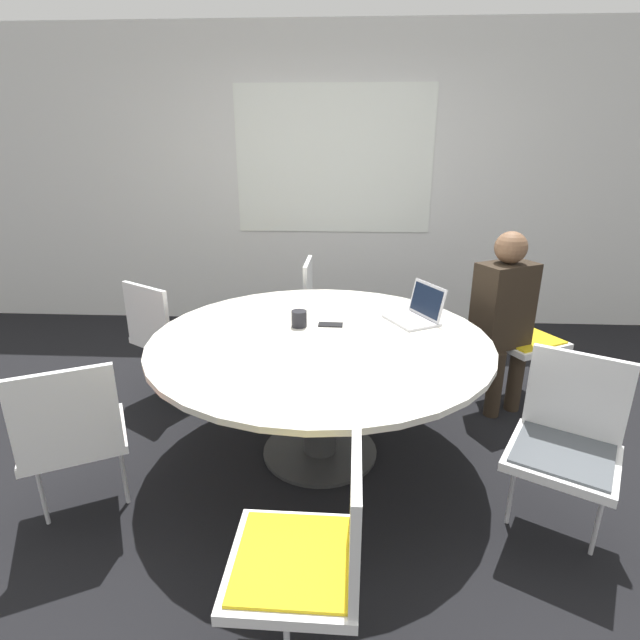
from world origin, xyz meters
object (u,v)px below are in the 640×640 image
Objects in this scene: laptop at (418,312)px; cell_phone at (331,325)px; chair_2 at (165,331)px; person_0 at (505,310)px; chair_3 at (72,430)px; chair_4 at (314,547)px; coffee_cup at (299,319)px; chair_5 at (567,436)px; chair_0 at (518,328)px; chair_1 at (324,304)px.

cell_phone is (-0.51, -0.11, -0.05)m from laptop.
person_0 is at bearing 32.24° from chair_2.
chair_3 is 2.30× the size of laptop.
chair_4 is at bearing 30.83° from person_0.
coffee_cup is (-0.18, 1.41, 0.27)m from chair_4.
laptop is (1.65, -0.31, 0.27)m from chair_2.
chair_2 is 2.18m from chair_4.
chair_4 is 2.17m from person_0.
chair_0 is at bearing -69.53° from chair_5.
cell_phone is (-1.11, -0.42, 0.03)m from person_0.
laptop reaches higher than chair_5.
chair_5 is at bearing 34.15° from chair_1.
chair_4 is 1.00× the size of chair_5.
laptop is 4.01× the size of coffee_cup.
chair_2 is (-2.42, -0.19, 0.00)m from chair_0.
chair_0 is 0.32m from person_0.
person_0 reaches higher than laptop.
chair_5 is 1.06m from laptop.
person_0 reaches higher than chair_0.
person_0 reaches higher than chair_4.
chair_3 is 1.90m from laptop.
chair_1 is 1.12m from coffee_cup.
person_0 is at bearing 19.09° from coffee_cup.
chair_4 is 0.71× the size of person_0.
cell_phone is at bearing -3.06° from chair_0.
chair_5 is 2.30× the size of laptop.
chair_3 is 1.26m from coffee_cup.
chair_5 is 1.46m from coffee_cup.
chair_4 is 1.45m from cell_phone.
chair_5 reaches higher than coffee_cup.
chair_5 reaches higher than cell_phone.
chair_5 is at bearing -25.11° from chair_3.
coffee_cup is at bearing -171.17° from cell_phone.
chair_1 and chair_2 have the same top height.
chair_2 is 0.71× the size of person_0.
chair_4 is (1.13, -0.62, 0.00)m from chair_3.
chair_3 is 1.29m from chair_4.
person_0 is at bearing 20.64° from cell_phone.
chair_1 is at bearing 94.72° from cell_phone.
chair_1 is 1.15m from laptop.
chair_2 is 9.21× the size of coffee_cup.
chair_0 is 6.00× the size of cell_phone.
coffee_cup is (-0.09, -1.08, 0.27)m from chair_1.
chair_1 is at bearing -176.21° from laptop.
chair_4 reaches higher than cell_phone.
chair_0 is 1.00× the size of chair_1.
chair_3 reaches higher than cell_phone.
chair_1 is 1.00× the size of chair_4.
chair_0 is at bearing 36.66° from chair_2.
person_0 is (2.24, -0.00, 0.20)m from chair_2.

